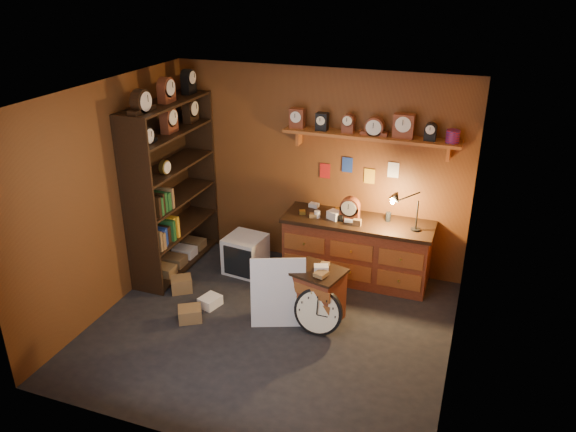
# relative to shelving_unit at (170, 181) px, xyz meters

# --- Properties ---
(floor) EXTENTS (4.00, 4.00, 0.00)m
(floor) POSITION_rel_shelving_unit_xyz_m (1.79, -0.98, -1.25)
(floor) COLOR black
(floor) RESTS_ON ground
(room_shell) EXTENTS (4.02, 3.62, 2.71)m
(room_shell) POSITION_rel_shelving_unit_xyz_m (1.84, -0.87, 0.47)
(room_shell) COLOR brown
(room_shell) RESTS_ON ground
(shelving_unit) EXTENTS (0.47, 1.60, 2.58)m
(shelving_unit) POSITION_rel_shelving_unit_xyz_m (0.00, 0.00, 0.00)
(shelving_unit) COLOR black
(shelving_unit) RESTS_ON ground
(workbench) EXTENTS (1.94, 0.66, 1.36)m
(workbench) POSITION_rel_shelving_unit_xyz_m (2.44, 0.49, -0.78)
(workbench) COLOR brown
(workbench) RESTS_ON ground
(low_cabinet) EXTENTS (0.67, 0.61, 0.74)m
(low_cabinet) POSITION_rel_shelving_unit_xyz_m (2.24, -0.60, -0.90)
(low_cabinet) COLOR brown
(low_cabinet) RESTS_ON ground
(big_round_clock) EXTENTS (0.56, 0.18, 0.56)m
(big_round_clock) POSITION_rel_shelving_unit_xyz_m (2.33, -0.85, -0.98)
(big_round_clock) COLOR black
(big_round_clock) RESTS_ON ground
(white_panel) EXTENTS (0.65, 0.39, 0.84)m
(white_panel) POSITION_rel_shelving_unit_xyz_m (1.84, -0.84, -1.25)
(white_panel) COLOR silver
(white_panel) RESTS_ON ground
(mini_fridge) EXTENTS (0.55, 0.56, 0.51)m
(mini_fridge) POSITION_rel_shelving_unit_xyz_m (0.98, 0.17, -1.00)
(mini_fridge) COLOR silver
(mini_fridge) RESTS_ON ground
(floor_box_a) EXTENTS (0.35, 0.33, 0.16)m
(floor_box_a) POSITION_rel_shelving_unit_xyz_m (0.84, -1.14, -1.17)
(floor_box_a) COLOR olive
(floor_box_a) RESTS_ON ground
(floor_box_b) EXTENTS (0.27, 0.30, 0.12)m
(floor_box_b) POSITION_rel_shelving_unit_xyz_m (0.92, -0.79, -1.19)
(floor_box_b) COLOR white
(floor_box_b) RESTS_ON ground
(floor_box_c) EXTENTS (0.34, 0.33, 0.20)m
(floor_box_c) POSITION_rel_shelving_unit_xyz_m (0.42, -0.60, -1.16)
(floor_box_c) COLOR olive
(floor_box_c) RESTS_ON ground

